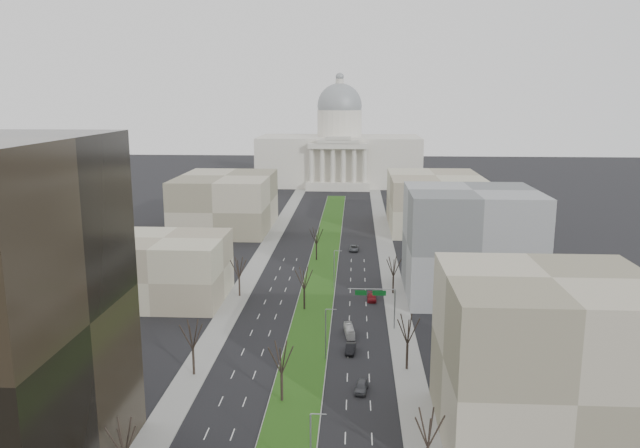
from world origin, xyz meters
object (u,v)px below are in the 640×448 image
at_px(car_black, 350,348).
at_px(car_red, 372,297).
at_px(car_grey_near, 361,387).
at_px(car_grey_far, 354,248).
at_px(box_van, 349,331).

distance_m(car_black, car_red, 28.88).
height_order(car_grey_near, car_black, car_grey_near).
bearing_deg(car_grey_far, car_grey_near, -86.53).
xyz_separation_m(car_black, box_van, (-0.30, 8.03, 0.14)).
bearing_deg(car_grey_near, car_red, 94.63).
relative_size(car_black, box_van, 0.71).
xyz_separation_m(car_red, box_van, (-4.69, -20.51, 0.20)).
bearing_deg(car_red, box_van, -102.30).
relative_size(car_grey_near, car_red, 0.92).
distance_m(car_black, car_grey_far, 73.02).
distance_m(car_red, car_grey_far, 44.67).
bearing_deg(box_van, car_black, -94.65).
xyz_separation_m(car_grey_near, car_black, (-1.81, 14.51, -0.00)).
height_order(car_grey_near, car_red, car_grey_near).
bearing_deg(car_red, car_grey_far, 95.86).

